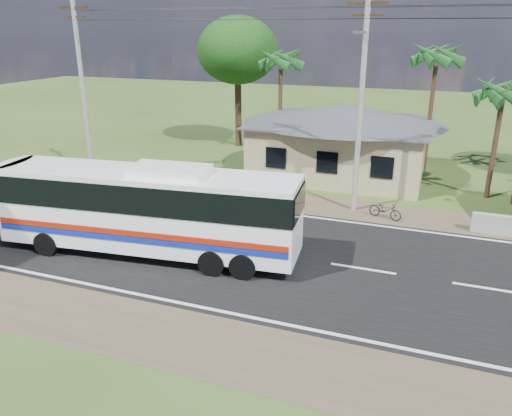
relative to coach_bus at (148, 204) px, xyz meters
The scene contains 11 objects.
ground 4.76m from the coach_bus, 22.16° to the left, with size 120.00×120.00×0.00m, color #314619.
road 4.76m from the coach_bus, 22.16° to the left, with size 120.00×16.00×0.03m.
house 15.41m from the coach_bus, 71.35° to the left, with size 12.40×10.00×5.00m.
utility_poles 11.04m from the coach_bus, 50.80° to the left, with size 32.80×2.22×11.00m.
palm_near 18.75m from the coach_bus, 43.18° to the left, with size 2.80×2.80×6.70m.
palm_mid 20.39m from the coach_bus, 59.87° to the left, with size 2.80×2.80×8.20m.
palm_far 18.17m from the coach_bus, 90.24° to the left, with size 2.80×2.80×7.70m.
tree_behind_house 20.62m from the coach_bus, 101.74° to the left, with size 6.00×6.00×9.61m.
coach_bus is the anchor object (origin of this frame).
motorcycle 11.47m from the coach_bus, 40.90° to the left, with size 0.59×1.69×0.89m, color black.
small_car 12.11m from the coach_bus, 160.54° to the left, with size 1.79×4.44×1.51m, color #323235.
Camera 1 is at (6.59, -17.65, 8.86)m, focal length 35.00 mm.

